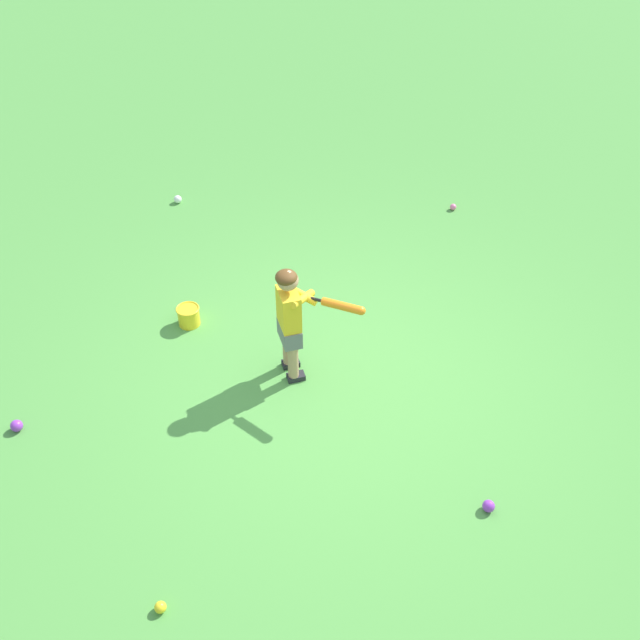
# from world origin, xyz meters

# --- Properties ---
(ground_plane) EXTENTS (40.00, 40.00, 0.00)m
(ground_plane) POSITION_xyz_m (0.00, 0.00, 0.00)
(ground_plane) COLOR #519942
(child_batter) EXTENTS (0.68, 0.49, 1.08)m
(child_batter) POSITION_xyz_m (-0.28, -0.31, 0.65)
(child_batter) COLOR #232328
(child_batter) RESTS_ON ground
(play_ball_far_left) EXTENTS (0.10, 0.10, 0.10)m
(play_ball_far_left) POSITION_xyz_m (-0.97, -2.46, 0.05)
(play_ball_far_left) COLOR purple
(play_ball_far_left) RESTS_ON ground
(play_ball_center_lawn) EXTENTS (0.08, 0.08, 0.08)m
(play_ball_center_lawn) POSITION_xyz_m (1.03, -2.15, 0.04)
(play_ball_center_lawn) COLOR yellow
(play_ball_center_lawn) RESTS_ON ground
(play_ball_by_bucket) EXTENTS (0.07, 0.07, 0.07)m
(play_ball_by_bucket) POSITION_xyz_m (-1.49, 2.62, 0.04)
(play_ball_by_bucket) COLOR pink
(play_ball_by_bucket) RESTS_ON ground
(play_ball_near_batter) EXTENTS (0.09, 0.09, 0.09)m
(play_ball_near_batter) POSITION_xyz_m (1.65, 0.08, 0.04)
(play_ball_near_batter) COLOR purple
(play_ball_near_batter) RESTS_ON ground
(play_ball_far_right) EXTENTS (0.09, 0.09, 0.09)m
(play_ball_far_right) POSITION_xyz_m (-3.40, 0.08, 0.05)
(play_ball_far_right) COLOR white
(play_ball_far_right) RESTS_ON ground
(toy_bucket) EXTENTS (0.22, 0.22, 0.19)m
(toy_bucket) POSITION_xyz_m (-1.37, -0.77, 0.10)
(toy_bucket) COLOR yellow
(toy_bucket) RESTS_ON ground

